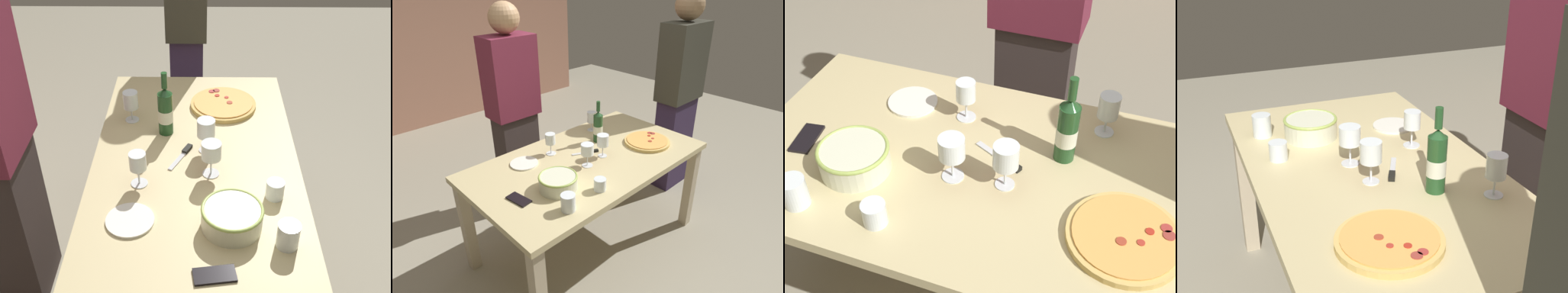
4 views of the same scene
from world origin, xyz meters
TOP-DOWN VIEW (x-y plane):
  - dining_table at (0.00, 0.00)m, footprint 1.60×0.90m
  - pizza at (0.48, -0.14)m, footprint 0.33×0.33m
  - serving_bowl at (-0.38, -0.14)m, footprint 0.23×0.23m
  - wine_bottle at (0.24, 0.14)m, footprint 0.07×0.07m
  - wine_glass_near_pizza at (0.35, 0.31)m, footprint 0.07×0.07m
  - wine_glass_by_bottle at (0.10, -0.05)m, footprint 0.08×0.08m
  - wine_glass_far_left at (-0.07, -0.07)m, footprint 0.08×0.08m
  - wine_glass_far_right at (-0.14, 0.23)m, footprint 0.07×0.07m
  - cup_amber at (-0.47, -0.33)m, footprint 0.08×0.08m
  - cup_ceramic at (-0.21, -0.32)m, footprint 0.07×0.07m
  - side_plate at (-0.35, 0.24)m, footprint 0.18×0.18m
  - cell_phone at (-0.61, -0.07)m, footprint 0.09×0.15m
  - pizza_knife at (0.06, 0.05)m, footprint 0.18×0.10m
  - person_host at (-0.03, 0.83)m, footprint 0.39×0.24m

SIDE VIEW (x-z plane):
  - dining_table at x=0.00m, z-range 0.28..1.03m
  - side_plate at x=-0.35m, z-range 0.75..0.76m
  - cell_phone at x=-0.61m, z-range 0.75..0.76m
  - pizza_knife at x=0.06m, z-range 0.75..0.76m
  - pizza at x=0.48m, z-range 0.75..0.78m
  - cup_ceramic at x=-0.21m, z-range 0.75..0.83m
  - cup_amber at x=-0.47m, z-range 0.75..0.85m
  - serving_bowl at x=-0.38m, z-range 0.75..0.84m
  - wine_glass_far_right at x=-0.14m, z-range 0.78..0.93m
  - wine_glass_near_pizza at x=0.35m, z-range 0.78..0.94m
  - wine_glass_far_left at x=-0.07m, z-range 0.78..0.94m
  - wine_glass_by_bottle at x=0.10m, z-range 0.78..0.94m
  - wine_bottle at x=0.24m, z-range 0.71..1.03m
  - person_host at x=-0.03m, z-range 0.02..1.72m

